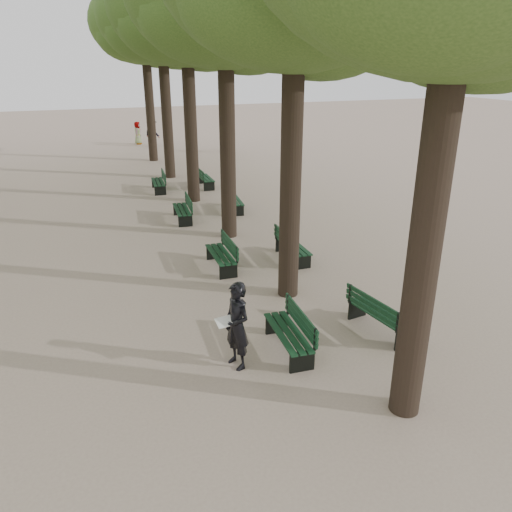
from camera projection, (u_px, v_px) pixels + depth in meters
name	position (u px, v px, depth m)	size (l,w,h in m)	color
ground	(281.00, 366.00, 10.10)	(120.00, 120.00, 0.00)	tan
tree_central_3	(185.00, 7.00, 19.08)	(6.00, 6.00, 9.95)	#33261C
tree_central_4	(160.00, 16.00, 23.42)	(6.00, 6.00, 9.95)	#33261C
tree_central_5	(144.00, 23.00, 27.77)	(6.00, 6.00, 9.95)	#33261C
bench_left_0	(288.00, 340.00, 10.52)	(0.71, 1.84, 0.92)	black
bench_left_1	(221.00, 260.00, 14.71)	(0.64, 1.82, 0.92)	black
bench_left_2	(182.00, 214.00, 19.08)	(0.74, 1.85, 0.92)	black
bench_left_3	(159.00, 186.00, 23.34)	(0.74, 1.85, 0.92)	black
bench_right_0	(380.00, 321.00, 11.26)	(0.81, 1.86, 0.92)	black
bench_right_1	(293.00, 251.00, 15.36)	(0.65, 1.82, 0.92)	black
bench_right_2	(234.00, 204.00, 20.34)	(0.80, 1.86, 0.92)	black
bench_right_3	(205.00, 182.00, 24.11)	(0.64, 1.82, 0.92)	black
man_with_map	(237.00, 326.00, 9.78)	(0.71, 0.80, 1.82)	black
pedestrian_c	(228.00, 138.00, 32.84)	(1.09, 0.37, 1.87)	#262628
pedestrian_b	(152.00, 132.00, 35.20)	(1.24, 0.39, 1.93)	#262628
pedestrian_d	(138.00, 133.00, 36.14)	(0.78, 0.32, 1.60)	#262628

